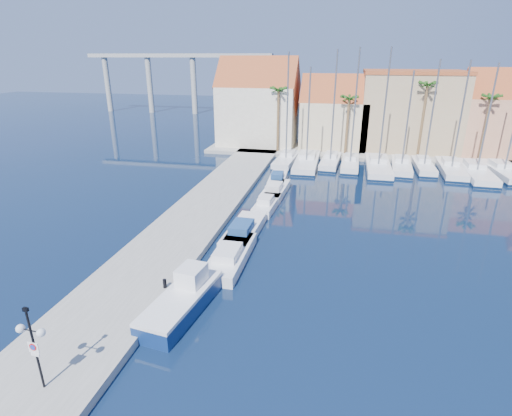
{
  "coord_description": "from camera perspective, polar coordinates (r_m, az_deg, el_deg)",
  "views": [
    {
      "loc": [
        3.46,
        -16.77,
        13.97
      ],
      "look_at": [
        -2.63,
        11.23,
        3.0
      ],
      "focal_mm": 28.0,
      "sensor_mm": 36.0,
      "label": 1
    }
  ],
  "objects": [
    {
      "name": "quay_west",
      "position": [
        35.49,
        -9.32,
        -2.09
      ],
      "size": [
        6.0,
        77.0,
        0.5
      ],
      "primitive_type": "cube",
      "color": "gray",
      "rests_on": "ground"
    },
    {
      "name": "sailboat_0",
      "position": [
        55.42,
        4.4,
        6.97
      ],
      "size": [
        2.92,
        9.05,
        14.44
      ],
      "rotation": [
        0.0,
        0.0,
        -0.06
      ],
      "color": "white",
      "rests_on": "ground"
    },
    {
      "name": "palm_0",
      "position": [
        59.73,
        3.25,
        16.22
      ],
      "size": [
        2.6,
        2.6,
        10.15
      ],
      "color": "brown",
      "rests_on": "shore_north"
    },
    {
      "name": "building_3",
      "position": [
        67.79,
        31.34,
        11.11
      ],
      "size": [
        10.3,
        8.0,
        12.0
      ],
      "color": "tan",
      "rests_on": "shore_north"
    },
    {
      "name": "motorboat_west_1",
      "position": [
        32.88,
        -1.81,
        -3.23
      ],
      "size": [
        2.46,
        7.09,
        1.4
      ],
      "rotation": [
        0.0,
        0.0,
        -0.03
      ],
      "color": "white",
      "rests_on": "ground"
    },
    {
      "name": "palm_3",
      "position": [
        61.85,
        30.55,
        13.19
      ],
      "size": [
        2.6,
        2.6,
        9.65
      ],
      "color": "brown",
      "rests_on": "shore_north"
    },
    {
      "name": "sailboat_4",
      "position": [
        54.48,
        17.01,
        5.81
      ],
      "size": [
        3.05,
        11.41,
        14.97
      ],
      "rotation": [
        0.0,
        0.0,
        -0.0
      ],
      "color": "white",
      "rests_on": "ground"
    },
    {
      "name": "motorboat_west_4",
      "position": [
        46.72,
        3.11,
        4.17
      ],
      "size": [
        2.18,
        5.89,
        1.4
      ],
      "rotation": [
        0.0,
        0.0,
        0.06
      ],
      "color": "white",
      "rests_on": "ground"
    },
    {
      "name": "motorboat_west_0",
      "position": [
        28.9,
        -3.72,
        -6.86
      ],
      "size": [
        2.3,
        7.14,
        1.4
      ],
      "rotation": [
        0.0,
        0.0,
        -0.0
      ],
      "color": "white",
      "rests_on": "ground"
    },
    {
      "name": "building_2",
      "position": [
        65.92,
        21.06,
        12.88
      ],
      "size": [
        14.2,
        10.2,
        11.5
      ],
      "color": "tan",
      "rests_on": "shore_north"
    },
    {
      "name": "sailboat_7",
      "position": [
        56.55,
        26.04,
        5.13
      ],
      "size": [
        3.22,
        10.13,
        13.55
      ],
      "rotation": [
        0.0,
        0.0,
        -0.06
      ],
      "color": "white",
      "rests_on": "ground"
    },
    {
      "name": "palm_1",
      "position": [
        59.06,
        13.18,
        14.75
      ],
      "size": [
        2.6,
        2.6,
        9.15
      ],
      "color": "brown",
      "rests_on": "shore_north"
    },
    {
      "name": "viaduct",
      "position": [
        107.6,
        -11.63,
        18.57
      ],
      "size": [
        48.0,
        2.2,
        14.45
      ],
      "color": "#9E9E99",
      "rests_on": "ground"
    },
    {
      "name": "sailboat_6",
      "position": [
        56.36,
        22.81,
        5.62
      ],
      "size": [
        2.32,
        8.34,
        13.62
      ],
      "rotation": [
        0.0,
        0.0,
        -0.01
      ],
      "color": "white",
      "rests_on": "ground"
    },
    {
      "name": "sailboat_9",
      "position": [
        58.2,
        31.68,
        4.54
      ],
      "size": [
        3.33,
        10.02,
        14.84
      ],
      "rotation": [
        0.0,
        0.0,
        0.07
      ],
      "color": "white",
      "rests_on": "ground"
    },
    {
      "name": "building_0",
      "position": [
        65.6,
        0.36,
        14.43
      ],
      "size": [
        12.3,
        9.0,
        13.5
      ],
      "color": "beige",
      "rests_on": "shore_north"
    },
    {
      "name": "sailboat_1",
      "position": [
        54.61,
        7.27,
        6.58
      ],
      "size": [
        3.08,
        11.32,
        12.71
      ],
      "rotation": [
        0.0,
        0.0,
        0.01
      ],
      "color": "white",
      "rests_on": "ground"
    },
    {
      "name": "motorboat_west_2",
      "position": [
        38.69,
        1.55,
        0.58
      ],
      "size": [
        2.06,
        5.57,
        1.4
      ],
      "rotation": [
        0.0,
        0.0,
        -0.06
      ],
      "color": "white",
      "rests_on": "ground"
    },
    {
      "name": "building_1",
      "position": [
        64.37,
        11.14,
        12.82
      ],
      "size": [
        10.3,
        8.0,
        11.0
      ],
      "color": "beige",
      "rests_on": "shore_north"
    },
    {
      "name": "palm_2",
      "position": [
        59.84,
        23.29,
        15.55
      ],
      "size": [
        2.6,
        2.6,
        11.15
      ],
      "color": "brown",
      "rests_on": "shore_north"
    },
    {
      "name": "shore_north",
      "position": [
        66.53,
        17.82,
        8.05
      ],
      "size": [
        54.0,
        16.0,
        0.5
      ],
      "primitive_type": "cube",
      "color": "gray",
      "rests_on": "ground"
    },
    {
      "name": "motorboat_west_3",
      "position": [
        42.72,
        2.76,
        2.56
      ],
      "size": [
        2.39,
        6.64,
        1.4
      ],
      "rotation": [
        0.0,
        0.0,
        -0.04
      ],
      "color": "white",
      "rests_on": "ground"
    },
    {
      "name": "fishing_boat",
      "position": [
        24.09,
        -10.37,
        -12.7
      ],
      "size": [
        3.05,
        6.77,
        2.29
      ],
      "rotation": [
        0.0,
        0.0,
        -0.14
      ],
      "color": "navy",
      "rests_on": "ground"
    },
    {
      "name": "bollard",
      "position": [
        25.73,
        -12.91,
        -10.47
      ],
      "size": [
        0.23,
        0.23,
        0.57
      ],
      "primitive_type": "cylinder",
      "color": "black",
      "rests_on": "quay_west"
    },
    {
      "name": "sailboat_5",
      "position": [
        55.47,
        20.04,
        5.72
      ],
      "size": [
        3.14,
        9.34,
        12.33
      ],
      "rotation": [
        0.0,
        0.0,
        -0.08
      ],
      "color": "white",
      "rests_on": "ground"
    },
    {
      "name": "lamp_post",
      "position": [
        19.52,
        -29.37,
        -15.68
      ],
      "size": [
        1.39,
        0.42,
        4.09
      ],
      "rotation": [
        0.0,
        0.0,
        -0.05
      ],
      "color": "black",
      "rests_on": "quay_west"
    },
    {
      "name": "ground",
      "position": [
        22.1,
        0.49,
        -18.26
      ],
      "size": [
        260.0,
        260.0,
        0.0
      ],
      "primitive_type": "plane",
      "color": "black",
      "rests_on": "ground"
    },
    {
      "name": "sailboat_2",
      "position": [
        55.36,
        10.6,
        6.67
      ],
      "size": [
        2.83,
        8.72,
        14.73
      ],
      "rotation": [
        0.0,
        0.0,
        -0.07
      ],
      "color": "white",
      "rests_on": "ground"
    },
    {
      "name": "sailboat_3",
      "position": [
        54.61,
        13.3,
        6.28
      ],
      "size": [
        2.46,
        8.42,
        14.93
      ],
      "rotation": [
        0.0,
        0.0,
        -0.03
      ],
      "color": "white",
      "rests_on": "ground"
    },
    {
      "name": "sailboat_8",
      "position": [
        56.37,
        28.85,
        4.58
      ],
      "size": [
        3.29,
        11.17,
        13.27
      ],
      "rotation": [
        0.0,
        0.0,
        -0.03
      ],
      "color": "white",
      "rests_on": "ground"
    }
  ]
}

